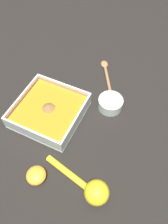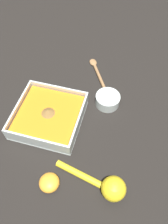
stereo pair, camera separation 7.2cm
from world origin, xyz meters
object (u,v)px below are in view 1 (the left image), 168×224
at_px(lemon_half, 36,175).
at_px(wooden_spoon, 107,75).
at_px(lemon_squeezer, 92,189).
at_px(spice_bowl, 110,104).
at_px(square_dish, 49,111).

bearing_deg(lemon_half, wooden_spoon, -3.98).
distance_m(lemon_squeezer, lemon_half, 0.16).
height_order(spice_bowl, lemon_squeezer, lemon_squeezer).
distance_m(square_dish, wooden_spoon, 0.27).
height_order(square_dish, lemon_half, square_dish).
bearing_deg(spice_bowl, wooden_spoon, 26.39).
bearing_deg(spice_bowl, lemon_half, 163.31).
bearing_deg(wooden_spoon, spice_bowl, 175.74).
xyz_separation_m(lemon_half, wooden_spoon, (0.46, -0.03, -0.01)).
height_order(square_dish, spice_bowl, square_dish).
relative_size(spice_bowl, lemon_squeezer, 0.41).
distance_m(spice_bowl, lemon_squeezer, 0.30).
relative_size(square_dish, lemon_half, 3.74).
height_order(square_dish, wooden_spoon, square_dish).
xyz_separation_m(lemon_squeezer, wooden_spoon, (0.43, 0.13, -0.02)).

